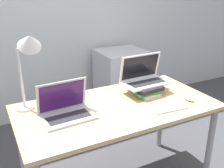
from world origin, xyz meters
The scene contains 9 objects.
wall_back centered at (0.00, 1.94, 1.35)m, with size 8.00×0.05×2.70m.
desk centered at (0.00, 0.38, 0.68)m, with size 1.49×0.77×0.77m.
laptop_left centered at (-0.39, 0.39, 0.82)m, with size 0.37×0.26×0.25m.
book_stack centered at (0.30, 0.48, 0.81)m, with size 0.24×0.27×0.08m.
laptop_on_books centered at (0.32, 0.51, 0.89)m, with size 0.38×0.23×0.23m.
wireless_keyboard centered at (0.31, 0.17, 0.77)m, with size 0.28×0.15×0.01m.
mouse centered at (0.54, 0.20, 0.78)m, with size 0.06×0.10×0.03m.
desk_lamp centered at (-0.56, 0.62, 1.20)m, with size 0.23×0.20×0.59m.
mini_fridge centered at (0.71, 1.58, 0.42)m, with size 0.58×0.55×0.84m.
Camera 1 is at (-0.85, -1.17, 1.63)m, focal length 42.00 mm.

